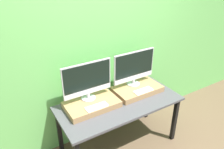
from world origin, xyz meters
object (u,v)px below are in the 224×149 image
Objects in this scene: monitor_right at (134,67)px; keyboard_right at (143,91)px; keyboard_left at (97,107)px; monitor_left at (87,80)px.

keyboard_right is (0.00, -0.22, -0.25)m from monitor_right.
monitor_right is (0.68, 0.22, 0.25)m from keyboard_left.
keyboard_right is at bearing 0.00° from keyboard_left.
keyboard_left is at bearing 180.00° from keyboard_right.
monitor_right is (0.68, 0.00, 0.00)m from monitor_left.
keyboard_right is (0.68, 0.00, 0.00)m from keyboard_left.
monitor_right is 0.33m from keyboard_right.
monitor_right is at bearing 17.80° from keyboard_left.
monitor_left is 0.33m from keyboard_left.
monitor_right is at bearing 0.00° from monitor_left.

